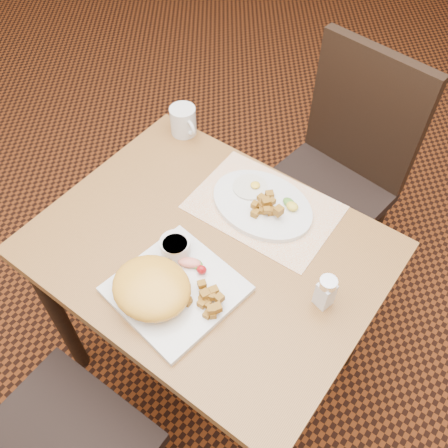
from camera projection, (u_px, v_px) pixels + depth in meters
ground at (213, 360)px, 1.92m from camera, size 8.00×8.00×0.00m
table at (209, 269)px, 1.42m from camera, size 0.90×0.70×0.75m
chair_far at (337, 169)px, 1.81m from camera, size 0.47×0.48×0.97m
placemat at (264, 207)px, 1.42m from camera, size 0.41×0.29×0.00m
plate_square at (176, 289)px, 1.24m from camera, size 0.32×0.32×0.02m
plate_oval at (262, 205)px, 1.41m from camera, size 0.32×0.24×0.02m
hollandaise_mound at (151, 288)px, 1.19m from camera, size 0.20×0.18×0.07m
ramekin at (175, 246)px, 1.28m from camera, size 0.08×0.08×0.04m
garnish_sq at (194, 264)px, 1.27m from camera, size 0.09×0.05×0.03m
fried_egg at (251, 187)px, 1.44m from camera, size 0.10×0.10×0.02m
garnish_ov at (291, 205)px, 1.39m from camera, size 0.06×0.05×0.02m
salt_shaker at (326, 291)px, 1.19m from camera, size 0.05×0.05×0.10m
coffee_mug at (183, 121)px, 1.58m from camera, size 0.11×0.08×0.09m
home_fries_sq at (206, 299)px, 1.20m from camera, size 0.11×0.09×0.03m
home_fries_ov at (265, 206)px, 1.38m from camera, size 0.10×0.11×0.04m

